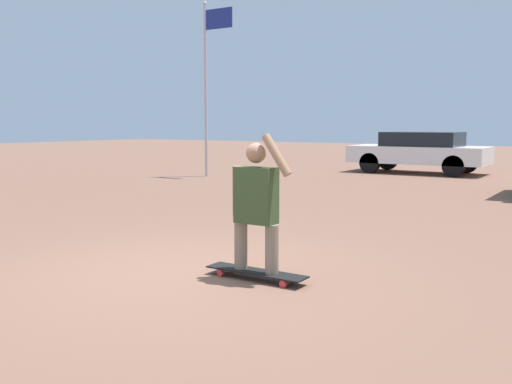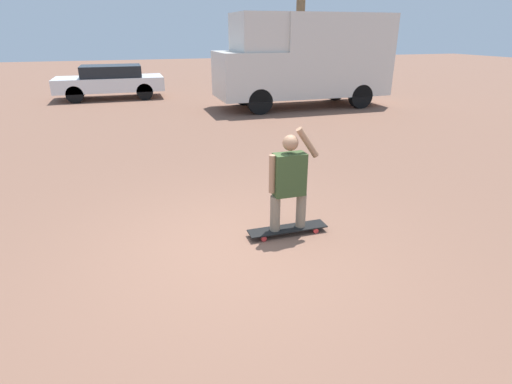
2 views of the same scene
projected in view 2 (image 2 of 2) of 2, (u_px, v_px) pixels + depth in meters
ground_plane at (237, 251)px, 5.27m from camera, size 80.00×80.00×0.00m
skateboard at (288, 229)px, 5.68m from camera, size 1.15×0.25×0.09m
person_skateboarder at (289, 178)px, 5.40m from camera, size 0.71×0.22×1.45m
camper_van at (306, 57)px, 14.76m from camera, size 6.40×2.28×3.30m
parked_car_white at (110, 81)px, 16.97m from camera, size 4.39×1.91×1.37m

